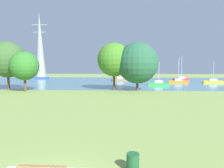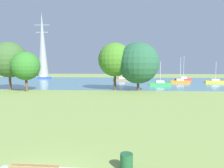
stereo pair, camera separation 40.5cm
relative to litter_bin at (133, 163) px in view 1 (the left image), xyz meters
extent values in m
plane|color=#7F994C|center=(-3.40, 20.37, -0.40)|extent=(160.00, 160.00, 0.00)
cylinder|color=#1E512D|center=(0.00, 0.00, 0.00)|extent=(0.56, 0.56, 0.80)
cube|color=teal|center=(-3.40, 48.37, -0.39)|extent=(140.00, 40.00, 0.02)
cube|color=orange|center=(14.03, 45.57, -0.08)|extent=(5.00, 2.41, 0.60)
cube|color=white|center=(14.03, 45.57, 0.47)|extent=(1.98, 1.43, 0.50)
cylinder|color=silver|center=(14.03, 45.57, 3.29)|extent=(0.10, 0.10, 6.14)
cube|color=yellow|center=(22.96, 45.60, -0.08)|extent=(5.00, 2.40, 0.60)
cube|color=white|center=(22.96, 45.60, 0.47)|extent=(1.98, 1.43, 0.50)
cylinder|color=silver|center=(22.96, 45.60, 2.73)|extent=(0.10, 0.10, 5.02)
cube|color=brown|center=(-1.48, 52.19, -0.08)|extent=(5.02, 2.56, 0.60)
cube|color=white|center=(-1.48, 52.19, 0.47)|extent=(2.00, 1.48, 0.50)
cylinder|color=silver|center=(-1.48, 52.19, 2.63)|extent=(0.10, 0.10, 4.83)
cube|color=red|center=(17.28, 54.50, -0.08)|extent=(5.02, 2.60, 0.60)
cube|color=white|center=(17.28, 54.50, 0.47)|extent=(2.01, 1.50, 0.50)
cylinder|color=silver|center=(17.28, 54.50, 3.64)|extent=(0.10, 0.10, 6.85)
cube|color=blue|center=(-28.68, 59.99, -0.08)|extent=(4.87, 1.76, 0.60)
cube|color=white|center=(-28.68, 59.99, 0.47)|extent=(1.86, 1.20, 0.50)
cylinder|color=silver|center=(-28.68, 59.99, 3.04)|extent=(0.10, 0.10, 5.65)
cube|color=green|center=(7.72, 38.55, -0.08)|extent=(4.91, 1.89, 0.60)
cube|color=white|center=(7.72, 38.55, 0.47)|extent=(1.88, 1.24, 0.50)
cylinder|color=silver|center=(7.72, 38.55, 2.64)|extent=(0.10, 0.10, 4.84)
cylinder|color=brown|center=(-21.91, 28.16, 1.27)|extent=(0.44, 0.44, 3.35)
sphere|color=#395E2D|center=(-21.91, 28.16, 5.28)|extent=(6.66, 6.66, 6.66)
cylinder|color=brown|center=(-17.76, 26.22, 0.98)|extent=(0.44, 0.44, 2.76)
sphere|color=#2F7327|center=(-17.76, 26.22, 4.11)|extent=(5.02, 5.02, 5.02)
cylinder|color=brown|center=(-2.15, 29.15, 1.34)|extent=(0.44, 0.44, 3.49)
sphere|color=#407A24|center=(-2.15, 29.15, 5.27)|extent=(6.24, 6.24, 6.24)
cylinder|color=brown|center=(2.11, 28.50, 0.82)|extent=(0.44, 0.44, 2.43)
sphere|color=#27593C|center=(2.11, 28.50, 4.65)|extent=(7.49, 7.49, 7.49)
cone|color=gray|center=(-35.70, 76.46, 13.03)|extent=(4.40, 4.40, 26.86)
cube|color=gray|center=(-35.70, 76.46, 21.09)|extent=(6.40, 0.30, 0.30)
cube|color=gray|center=(-35.70, 76.46, 18.09)|extent=(5.20, 0.30, 0.30)
camera|label=1|loc=(-0.43, -8.54, 4.23)|focal=32.57mm
camera|label=2|loc=(-0.03, -8.52, 4.23)|focal=32.57mm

